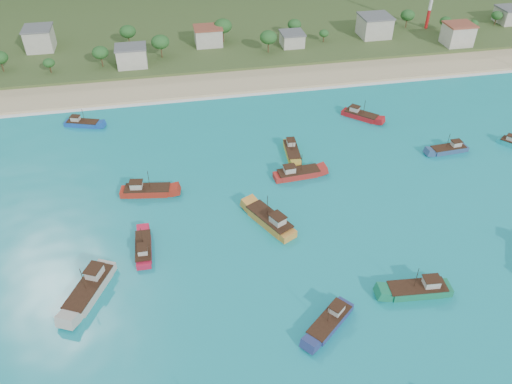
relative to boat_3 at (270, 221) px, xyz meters
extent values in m
plane|color=#0C7A86|center=(5.53, -10.51, -0.94)|extent=(600.00, 600.00, 0.00)
cube|color=beige|center=(5.53, 68.49, -0.94)|extent=(400.00, 18.00, 1.20)
cube|color=#385123|center=(5.53, 129.49, -0.94)|extent=(400.00, 110.00, 2.40)
cube|color=white|center=(5.53, 58.99, -0.94)|extent=(400.00, 2.50, 0.08)
cube|color=beige|center=(-58.55, 103.75, 4.24)|extent=(8.83, 9.65, 7.16)
cube|color=beige|center=(-27.48, 83.20, 3.71)|extent=(9.33, 7.25, 6.10)
cube|color=beige|center=(-1.10, 96.55, 3.64)|extent=(9.22, 7.69, 5.95)
cube|color=beige|center=(27.64, 90.19, 2.82)|extent=(7.46, 7.53, 4.32)
cube|color=beige|center=(59.43, 93.65, 4.18)|extent=(10.45, 10.07, 7.04)
cube|color=beige|center=(85.02, 80.12, 4.11)|extent=(9.07, 8.07, 6.90)
cylinder|color=red|center=(82.28, 97.49, 4.06)|extent=(1.20, 1.20, 6.80)
cylinder|color=white|center=(82.28, 97.49, 10.85)|extent=(1.20, 1.20, 6.80)
cube|color=orange|center=(-0.12, 0.23, -0.21)|extent=(8.99, 12.71, 2.26)
cube|color=beige|center=(1.05, -2.02, 1.83)|extent=(3.32, 3.55, 1.83)
cylinder|color=#382114|center=(-0.45, 0.86, 3.46)|extent=(0.12, 0.12, 5.08)
cube|color=#14734D|center=(21.35, -23.00, -0.30)|extent=(11.71, 4.34, 2.08)
cube|color=beige|center=(23.69, -23.19, 1.59)|extent=(2.77, 2.31, 1.69)
cylinder|color=#382114|center=(20.71, -22.94, 3.09)|extent=(0.12, 0.12, 4.69)
cube|color=#B0171C|center=(34.27, 38.70, -0.41)|extent=(9.44, 9.27, 1.86)
cube|color=beige|center=(32.77, 40.15, 1.27)|extent=(2.97, 2.96, 1.51)
cylinder|color=#382114|center=(34.69, 38.29, 2.60)|extent=(0.12, 0.12, 4.18)
cube|color=beige|center=(66.60, 18.35, 0.94)|extent=(2.54, 2.60, 1.32)
cube|color=navy|center=(4.09, -26.69, -0.40)|extent=(9.96, 8.99, 1.89)
cube|color=beige|center=(5.73, -25.34, 1.32)|extent=(3.03, 2.97, 1.53)
cylinder|color=#382114|center=(3.64, -27.07, 2.67)|extent=(0.12, 0.12, 4.25)
cube|color=navy|center=(49.40, 18.28, -0.47)|extent=(9.76, 3.42, 1.75)
cube|color=beige|center=(51.36, 18.40, 1.11)|extent=(2.29, 1.89, 1.42)
cylinder|color=#382114|center=(48.85, 18.24, 2.37)|extent=(0.12, 0.12, 3.93)
cube|color=gold|center=(10.93, 24.62, -0.43)|extent=(3.81, 10.28, 1.83)
cube|color=beige|center=(11.11, 26.67, 1.23)|extent=(2.03, 2.43, 1.49)
cylinder|color=#382114|center=(10.89, 24.05, 2.55)|extent=(0.12, 0.12, 4.12)
cube|color=#B12620|center=(10.06, 15.25, -0.35)|extent=(11.09, 4.00, 1.98)
cube|color=beige|center=(7.83, 15.09, 1.44)|extent=(2.61, 2.17, 1.61)
cylinder|color=#382114|center=(10.67, 15.30, 2.87)|extent=(0.12, 0.12, 4.45)
cube|color=#BE1836|center=(-25.72, -2.87, -0.46)|extent=(2.95, 9.72, 1.76)
cube|color=beige|center=(-25.74, -4.85, 1.14)|extent=(1.80, 2.22, 1.43)
cylinder|color=#382114|center=(-25.71, -2.32, 2.41)|extent=(0.12, 0.12, 3.97)
cube|color=#B4AFA3|center=(-35.25, -12.04, -0.19)|extent=(8.92, 13.08, 2.31)
cube|color=beige|center=(-34.11, -9.70, 1.91)|extent=(3.36, 3.62, 1.88)
cylinder|color=#382114|center=(-35.56, -12.69, 3.57)|extent=(0.12, 0.12, 5.20)
cube|color=#AC2516|center=(-24.49, 15.27, -0.33)|extent=(11.53, 4.94, 2.03)
cube|color=beige|center=(-26.75, 15.62, 1.51)|extent=(2.82, 2.40, 1.65)
cylinder|color=#382114|center=(-23.86, 15.18, 2.97)|extent=(0.12, 0.12, 4.56)
cube|color=#1749A6|center=(-40.89, 49.20, -0.49)|extent=(9.78, 5.63, 1.71)
cube|color=beige|center=(-42.71, 49.82, 1.06)|extent=(2.57, 2.31, 1.39)
cylinder|color=#382114|center=(-40.38, 49.03, 2.29)|extent=(0.12, 0.12, 3.84)
camera|label=1|loc=(-17.79, -75.45, 67.17)|focal=35.00mm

